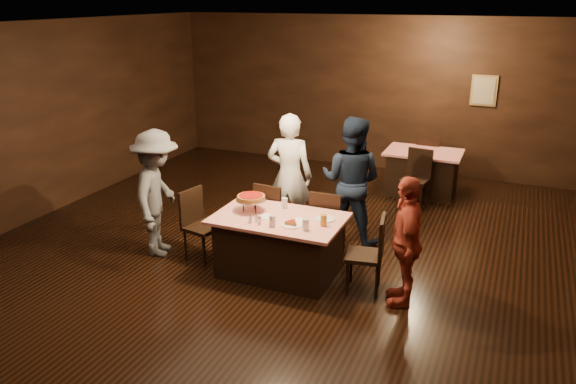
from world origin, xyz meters
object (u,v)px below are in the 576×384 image
object	(u,v)px
plate_empty	(325,219)
back_table	(422,172)
diner_white_jacket	(290,176)
diner_grey_knit	(157,194)
chair_end_right	(364,254)
diner_navy_hoodie	(351,181)
chair_end_left	(203,226)
chair_back_far	(428,159)
chair_far_right	(329,223)
chair_back_near	(415,179)
glass_front_left	(272,221)
glass_amber	(324,220)
pizza_stand	(251,198)
chair_far_left	(274,214)
glass_front_right	(306,225)
glass_back	(285,203)
diner_red_shirt	(406,241)
main_table	(279,246)

from	to	relation	value
plate_empty	back_table	bearing A→B (deg)	81.30
diner_white_jacket	diner_grey_knit	xyz separation A→B (m)	(-1.38, -1.26, -0.05)
chair_end_right	diner_navy_hoodie	size ratio (longest dim) A/B	0.52
chair_end_left	chair_back_far	bearing A→B (deg)	-14.73
chair_end_right	chair_far_right	bearing A→B (deg)	-146.24
chair_back_near	glass_front_left	bearing A→B (deg)	-99.15
diner_navy_hoodie	diner_grey_knit	xyz separation A→B (m)	(-2.26, -1.38, -0.05)
back_table	chair_far_right	bearing A→B (deg)	-103.08
diner_grey_knit	glass_amber	size ratio (longest dim) A/B	12.30
pizza_stand	glass_amber	world-z (taller)	pizza_stand
chair_end_left	diner_grey_knit	distance (m)	0.74
chair_far_left	chair_far_right	distance (m)	0.80
chair_end_right	glass_front_right	world-z (taller)	chair_end_right
plate_empty	glass_back	xyz separation A→B (m)	(-0.60, 0.15, 0.06)
glass_front_left	pizza_stand	bearing A→B (deg)	142.13
diner_red_shirt	chair_end_right	bearing A→B (deg)	-115.01
chair_far_right	glass_amber	size ratio (longest dim) A/B	6.79
diner_red_shirt	plate_empty	xyz separation A→B (m)	(-1.04, 0.24, 0.02)
chair_far_left	diner_grey_knit	distance (m)	1.61
back_table	chair_end_left	bearing A→B (deg)	-120.19
back_table	plate_empty	bearing A→B (deg)	-98.70
chair_far_right	plate_empty	distance (m)	0.69
chair_back_far	plate_empty	distance (m)	4.29
diner_white_jacket	glass_back	bearing A→B (deg)	101.86
chair_end_right	diner_grey_knit	xyz separation A→B (m)	(-2.83, -0.07, 0.39)
diner_grey_knit	plate_empty	world-z (taller)	diner_grey_knit
chair_back_far	diner_navy_hoodie	bearing A→B (deg)	80.82
pizza_stand	glass_front_right	xyz separation A→B (m)	(0.85, -0.30, -0.11)
back_table	chair_back_far	size ratio (longest dim) A/B	1.37
chair_back_near	glass_back	size ratio (longest dim) A/B	6.79
chair_far_left	chair_back_near	distance (m)	2.79
diner_grey_knit	chair_end_left	bearing A→B (deg)	-102.91
chair_far_left	diner_navy_hoodie	bearing A→B (deg)	-143.01
chair_back_far	plate_empty	xyz separation A→B (m)	(-0.56, -4.25, 0.30)
diner_white_jacket	glass_front_left	xyz separation A→B (m)	(0.40, -1.50, -0.07)
diner_navy_hoodie	glass_amber	xyz separation A→B (m)	(0.07, -1.36, -0.07)
diner_navy_hoodie	plate_empty	bearing A→B (deg)	93.52
main_table	chair_back_near	world-z (taller)	chair_back_near
back_table	chair_back_near	size ratio (longest dim) A/B	1.37
chair_far_right	pizza_stand	bearing A→B (deg)	39.65
pizza_stand	glass_front_left	xyz separation A→B (m)	(0.45, -0.35, -0.11)
back_table	chair_far_left	size ratio (longest dim) A/B	1.37
chair_back_near	plate_empty	xyz separation A→B (m)	(-0.56, -2.95, 0.30)
glass_front_left	diner_navy_hoodie	bearing A→B (deg)	73.50
chair_end_left	glass_back	bearing A→B (deg)	-62.11
diner_navy_hoodie	glass_back	size ratio (longest dim) A/B	12.99
glass_front_right	diner_grey_knit	bearing A→B (deg)	175.25
glass_front_right	glass_amber	xyz separation A→B (m)	(0.15, 0.20, 0.00)
diner_grey_knit	pizza_stand	distance (m)	1.34
chair_end_left	plate_empty	world-z (taller)	chair_end_left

